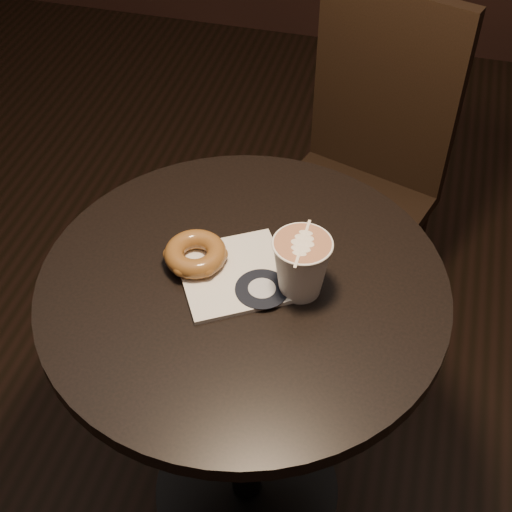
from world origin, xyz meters
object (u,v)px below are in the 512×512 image
at_px(chair, 364,161).
at_px(latte_cup, 301,267).
at_px(doughnut, 195,254).
at_px(cafe_table, 244,353).
at_px(pastry_bag, 234,274).

distance_m(chair, latte_cup, 0.73).
bearing_deg(chair, doughnut, -90.47).
bearing_deg(cafe_table, doughnut, 168.52).
distance_m(cafe_table, chair, 0.69).
relative_size(cafe_table, chair, 0.80).
bearing_deg(chair, pastry_bag, -84.57).
distance_m(cafe_table, doughnut, 0.24).
xyz_separation_m(doughnut, latte_cup, (0.19, -0.01, 0.03)).
relative_size(chair, latte_cup, 8.68).
xyz_separation_m(pastry_bag, latte_cup, (0.12, -0.00, 0.05)).
bearing_deg(doughnut, pastry_bag, -7.97).
xyz_separation_m(chair, doughnut, (-0.21, -0.66, 0.25)).
bearing_deg(latte_cup, cafe_table, -176.12).
xyz_separation_m(cafe_table, chair, (0.12, 0.68, -0.02)).
bearing_deg(cafe_table, chair, 79.57).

